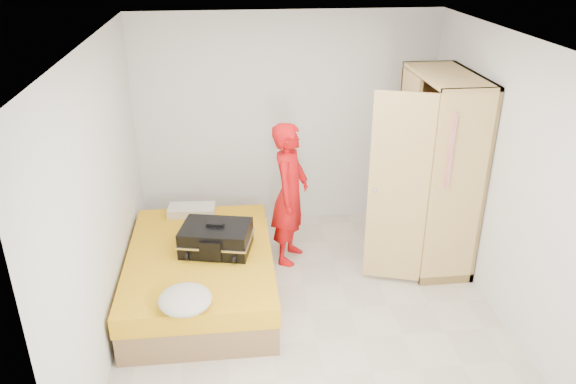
{
  "coord_description": "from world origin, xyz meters",
  "views": [
    {
      "loc": [
        -0.71,
        -4.44,
        3.38
      ],
      "look_at": [
        -0.14,
        0.64,
        1.0
      ],
      "focal_mm": 35.0,
      "sensor_mm": 36.0,
      "label": 1
    }
  ],
  "objects": [
    {
      "name": "person",
      "position": [
        -0.08,
        1.02,
        0.8
      ],
      "size": [
        0.58,
        0.69,
        1.6
      ],
      "primitive_type": "imported",
      "rotation": [
        0.0,
        0.0,
        1.18
      ],
      "color": "red",
      "rests_on": "ground"
    },
    {
      "name": "round_cushion",
      "position": [
        -1.13,
        -0.5,
        0.59
      ],
      "size": [
        0.45,
        0.45,
        0.17
      ],
      "primitive_type": "ellipsoid",
      "color": "beige",
      "rests_on": "bed"
    },
    {
      "name": "suitcase",
      "position": [
        -0.88,
        0.43,
        0.63
      ],
      "size": [
        0.77,
        0.64,
        0.3
      ],
      "rotation": [
        0.0,
        0.0,
        -0.22
      ],
      "color": "black",
      "rests_on": "bed"
    },
    {
      "name": "pillow",
      "position": [
        -1.16,
        1.25,
        0.55
      ],
      "size": [
        0.53,
        0.3,
        0.09
      ],
      "primitive_type": "cube",
      "rotation": [
        0.0,
        0.0,
        -0.07
      ],
      "color": "beige",
      "rests_on": "bed"
    },
    {
      "name": "bed",
      "position": [
        -1.05,
        0.4,
        0.25
      ],
      "size": [
        1.42,
        2.02,
        0.5
      ],
      "color": "olive",
      "rests_on": "ground"
    },
    {
      "name": "wardrobe",
      "position": [
        1.45,
        0.87,
        1.0
      ],
      "size": [
        1.15,
        1.2,
        2.1
      ],
      "color": "#E7B170",
      "rests_on": "ground"
    },
    {
      "name": "room",
      "position": [
        0.0,
        0.0,
        1.3
      ],
      "size": [
        4.0,
        4.02,
        2.6
      ],
      "color": "beige",
      "rests_on": "ground"
    }
  ]
}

